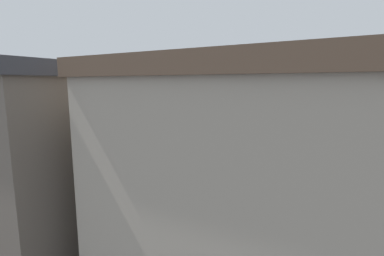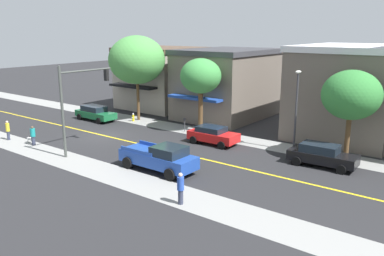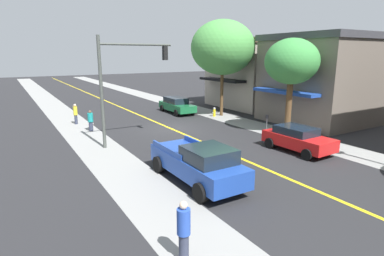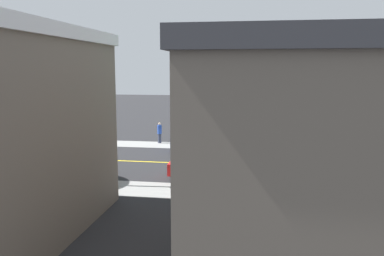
% 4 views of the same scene
% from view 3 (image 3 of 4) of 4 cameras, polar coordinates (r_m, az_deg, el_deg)
% --- Properties ---
extents(ground_plane, '(140.00, 140.00, 0.00)m').
position_cam_3_polar(ground_plane, '(24.52, -3.95, -0.05)').
color(ground_plane, '#262628').
extents(sidewalk_left, '(2.72, 126.00, 0.01)m').
position_cam_3_polar(sidewalk_left, '(27.85, 7.51, 1.47)').
color(sidewalk_left, gray).
rests_on(sidewalk_left, ground).
extents(sidewalk_right, '(2.72, 126.00, 0.01)m').
position_cam_3_polar(sidewalk_right, '(22.47, -18.22, -1.92)').
color(sidewalk_right, gray).
rests_on(sidewalk_right, ground).
extents(road_centerline_stripe, '(0.20, 126.00, 0.00)m').
position_cam_3_polar(road_centerline_stripe, '(24.52, -3.95, -0.05)').
color(road_centerline_stripe, yellow).
rests_on(road_centerline_stripe, ground).
extents(pale_office_building, '(9.89, 8.52, 7.15)m').
position_cam_3_polar(pale_office_building, '(35.91, 11.71, 9.71)').
color(pale_office_building, '#A39989').
rests_on(pale_office_building, ground).
extents(tan_rowhouse, '(11.54, 8.00, 7.20)m').
position_cam_3_polar(tan_rowhouse, '(29.78, 23.98, 8.24)').
color(tan_rowhouse, '#665B51').
rests_on(tan_rowhouse, ground).
extents(street_tree_left_near, '(5.72, 5.72, 8.63)m').
position_cam_3_polar(street_tree_left_near, '(29.22, 5.57, 14.28)').
color(street_tree_left_near, brown).
rests_on(street_tree_left_near, ground).
extents(street_tree_left_far, '(3.70, 3.70, 6.71)m').
position_cam_3_polar(street_tree_left_far, '(23.17, 17.60, 11.30)').
color(street_tree_left_far, brown).
rests_on(street_tree_left_far, ground).
extents(fire_hydrant, '(0.44, 0.24, 0.85)m').
position_cam_3_polar(fire_hydrant, '(29.16, 4.06, 2.92)').
color(fire_hydrant, yellow).
rests_on(fire_hydrant, ground).
extents(parking_meter, '(0.12, 0.18, 1.28)m').
position_cam_3_polar(parking_meter, '(23.77, 13.39, 1.29)').
color(parking_meter, '#4C4C51').
rests_on(parking_meter, ground).
extents(traffic_light_mast, '(4.74, 0.32, 6.69)m').
position_cam_3_polar(traffic_light_mast, '(19.81, -12.37, 9.45)').
color(traffic_light_mast, '#474C47').
rests_on(traffic_light_mast, ground).
extents(red_sedan_left_curb, '(2.15, 4.17, 1.46)m').
position_cam_3_polar(red_sedan_left_curb, '(19.56, 18.58, -1.81)').
color(red_sedan_left_curb, red).
rests_on(red_sedan_left_curb, ground).
extents(green_sedan_left_curb, '(2.06, 4.82, 1.51)m').
position_cam_3_polar(green_sedan_left_curb, '(30.86, -2.80, 4.20)').
color(green_sedan_left_curb, '#196638').
rests_on(green_sedan_left_curb, ground).
extents(blue_pickup_truck, '(2.25, 5.53, 1.83)m').
position_cam_3_polar(blue_pickup_truck, '(14.02, 1.13, -6.32)').
color(blue_pickup_truck, '#1E429E').
rests_on(blue_pickup_truck, ground).
extents(pedestrian_blue_shirt, '(0.38, 0.38, 1.78)m').
position_cam_3_polar(pedestrian_blue_shirt, '(9.04, -1.52, -17.91)').
color(pedestrian_blue_shirt, '#33384C').
rests_on(pedestrian_blue_shirt, ground).
extents(pedestrian_yellow_shirt, '(0.32, 0.32, 1.68)m').
position_cam_3_polar(pedestrian_yellow_shirt, '(27.46, -20.33, 2.49)').
color(pedestrian_yellow_shirt, '#33384C').
rests_on(pedestrian_yellow_shirt, ground).
extents(pedestrian_teal_shirt, '(0.39, 0.39, 1.57)m').
position_cam_3_polar(pedestrian_teal_shirt, '(24.61, -17.88, 1.32)').
color(pedestrian_teal_shirt, '#33384C').
rests_on(pedestrian_teal_shirt, ground).
extents(small_dog, '(0.35, 0.69, 0.52)m').
position_cam_3_polar(small_dog, '(25.55, -17.85, 0.66)').
color(small_dog, silver).
rests_on(small_dog, ground).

